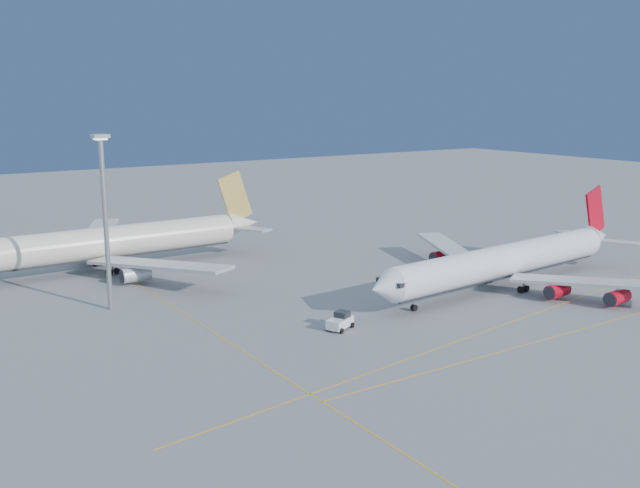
{
  "coord_description": "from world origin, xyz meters",
  "views": [
    {
      "loc": [
        -80.15,
        -74.49,
        32.82
      ],
      "look_at": [
        -12.25,
        28.43,
        7.0
      ],
      "focal_mm": 40.0,
      "sensor_mm": 36.0,
      "label": 1
    }
  ],
  "objects": [
    {
      "name": "pushback_tug",
      "position": [
        -24.1,
        5.19,
        1.14
      ],
      "size": [
        4.89,
        4.03,
        2.46
      ],
      "rotation": [
        0.0,
        0.0,
        0.43
      ],
      "color": "white",
      "rests_on": "ground"
    },
    {
      "name": "airliner_etihad",
      "position": [
        -41.09,
        58.63,
        5.29
      ],
      "size": [
        66.44,
        61.48,
        17.36
      ],
      "rotation": [
        0.0,
        0.0,
        0.03
      ],
      "color": "beige",
      "rests_on": "ground"
    },
    {
      "name": "taxiway_lines",
      "position": [
        -14.71,
        6.34,
        0.01
      ],
      "size": [
        118.86,
        140.0,
        0.02
      ],
      "color": "#D39A0B",
      "rests_on": "ground"
    },
    {
      "name": "ground",
      "position": [
        0.0,
        0.0,
        0.0
      ],
      "size": [
        500.0,
        500.0,
        0.0
      ],
      "primitive_type": "plane",
      "color": "slate",
      "rests_on": "ground"
    },
    {
      "name": "light_mast",
      "position": [
        -48.59,
        32.79,
        16.01
      ],
      "size": [
        2.34,
        2.34,
        27.12
      ],
      "color": "gray",
      "rests_on": "ground"
    },
    {
      "name": "airliner_virgin",
      "position": [
        13.29,
        7.95,
        4.72
      ],
      "size": [
        63.54,
        56.87,
        15.67
      ],
      "rotation": [
        0.0,
        0.0,
        0.09
      ],
      "color": "white",
      "rests_on": "ground"
    }
  ]
}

